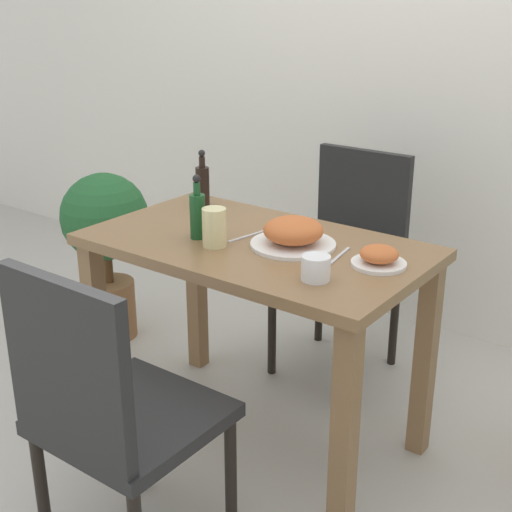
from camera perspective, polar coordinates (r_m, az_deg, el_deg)
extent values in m
plane|color=#B7B2A8|center=(2.59, 0.00, -14.06)|extent=(16.00, 16.00, 0.00)
cube|color=white|center=(3.18, 13.59, 16.97)|extent=(8.00, 0.05, 2.60)
cube|color=olive|center=(2.27, 0.00, 0.76)|extent=(1.08, 0.62, 0.04)
cube|color=olive|center=(2.55, -12.57, -6.30)|extent=(0.06, 0.06, 0.69)
cube|color=olive|center=(2.00, 7.08, -14.12)|extent=(0.06, 0.06, 0.69)
cube|color=olive|center=(2.88, -4.77, -2.58)|extent=(0.06, 0.06, 0.69)
cube|color=olive|center=(2.41, 13.37, -8.07)|extent=(0.06, 0.06, 0.69)
cube|color=black|center=(1.94, -9.78, -12.69)|extent=(0.42, 0.42, 0.04)
cube|color=black|center=(1.71, -14.91, -8.63)|extent=(0.40, 0.04, 0.44)
cylinder|color=black|center=(2.08, -2.02, -17.36)|extent=(0.03, 0.03, 0.40)
cylinder|color=black|center=(2.28, -9.35, -13.81)|extent=(0.03, 0.03, 0.40)
cylinder|color=black|center=(2.10, -16.71, -17.95)|extent=(0.03, 0.03, 0.40)
cube|color=black|center=(2.82, 6.42, -1.40)|extent=(0.42, 0.42, 0.04)
cube|color=black|center=(2.90, 8.54, 4.15)|extent=(0.40, 0.04, 0.44)
cylinder|color=black|center=(2.86, 1.29, -5.79)|extent=(0.03, 0.03, 0.40)
cylinder|color=black|center=(2.70, 7.60, -7.78)|extent=(0.03, 0.03, 0.40)
cylinder|color=black|center=(3.14, 5.10, -3.40)|extent=(0.03, 0.03, 0.40)
cylinder|color=black|center=(2.99, 11.00, -5.04)|extent=(0.03, 0.03, 0.40)
cylinder|color=white|center=(2.22, 2.98, 0.94)|extent=(0.27, 0.27, 0.01)
ellipsoid|color=#CC6633|center=(2.20, 3.00, 2.06)|extent=(0.19, 0.19, 0.08)
cylinder|color=white|center=(2.09, 9.78, -0.61)|extent=(0.16, 0.16, 0.01)
ellipsoid|color=#CC6633|center=(2.08, 9.83, 0.16)|extent=(0.11, 0.11, 0.05)
cylinder|color=white|center=(1.96, 4.81, -0.96)|extent=(0.08, 0.08, 0.07)
cylinder|color=beige|center=(2.20, -3.36, 2.30)|extent=(0.08, 0.08, 0.12)
cylinder|color=#194C23|center=(2.28, -4.69, 3.16)|extent=(0.05, 0.05, 0.14)
cylinder|color=#194C23|center=(2.25, -4.76, 5.39)|extent=(0.02, 0.02, 0.04)
sphere|color=black|center=(2.24, -4.79, 6.19)|extent=(0.02, 0.02, 0.02)
cylinder|color=black|center=(2.62, -4.29, 5.56)|extent=(0.05, 0.05, 0.14)
cylinder|color=black|center=(2.60, -4.35, 7.51)|extent=(0.02, 0.02, 0.04)
sphere|color=black|center=(2.59, -4.37, 8.21)|extent=(0.02, 0.02, 0.02)
cube|color=silver|center=(2.31, -0.40, 1.68)|extent=(0.04, 0.19, 0.00)
cube|color=silver|center=(2.14, 6.63, -0.05)|extent=(0.04, 0.17, 0.00)
cylinder|color=brown|center=(3.26, -11.47, -4.14)|extent=(0.21, 0.21, 0.26)
cylinder|color=brown|center=(3.19, -11.71, -1.09)|extent=(0.04, 0.04, 0.11)
sphere|color=#235B2D|center=(3.11, -12.03, 3.09)|extent=(0.38, 0.38, 0.38)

